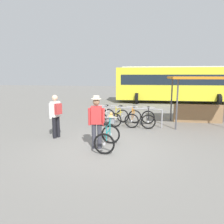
{
  "coord_description": "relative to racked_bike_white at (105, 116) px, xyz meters",
  "views": [
    {
      "loc": [
        1.33,
        -6.34,
        2.35
      ],
      "look_at": [
        0.06,
        1.18,
        1.0
      ],
      "focal_mm": 33.13,
      "sensor_mm": 36.0,
      "label": 1
    }
  ],
  "objects": [
    {
      "name": "ground_plane",
      "position": [
        0.67,
        -3.44,
        -0.37
      ],
      "size": [
        80.0,
        80.0,
        0.0
      ],
      "primitive_type": "plane",
      "color": "slate"
    },
    {
      "name": "bike_rack_rail",
      "position": [
        1.13,
        -0.29,
        0.3
      ],
      "size": [
        3.2,
        0.37,
        0.88
      ],
      "color": "#99999E",
      "rests_on": "ground"
    },
    {
      "name": "racked_bike_white",
      "position": [
        0.0,
        0.0,
        0.0
      ],
      "size": [
        0.85,
        1.21,
        0.97
      ],
      "color": "black",
      "rests_on": "ground"
    },
    {
      "name": "racked_bike_yellow",
      "position": [
        0.7,
        -0.07,
        0.0
      ],
      "size": [
        0.9,
        1.21,
        0.97
      ],
      "color": "black",
      "rests_on": "ground"
    },
    {
      "name": "racked_bike_orange",
      "position": [
        1.39,
        -0.14,
        -0.0
      ],
      "size": [
        0.74,
        1.14,
        0.97
      ],
      "color": "black",
      "rests_on": "ground"
    },
    {
      "name": "racked_bike_black",
      "position": [
        2.09,
        -0.2,
        -0.0
      ],
      "size": [
        0.67,
        1.1,
        0.97
      ],
      "color": "black",
      "rests_on": "ground"
    },
    {
      "name": "featured_bicycle",
      "position": [
        0.79,
        -3.34,
        0.12
      ],
      "size": [
        0.68,
        1.21,
        1.09
      ],
      "color": "black",
      "rests_on": "ground"
    },
    {
      "name": "person_with_featured_bike",
      "position": [
        0.43,
        -3.5,
        0.58
      ],
      "size": [
        0.53,
        0.32,
        1.72
      ],
      "color": "#383842",
      "rests_on": "ground"
    },
    {
      "name": "pedestrian_with_backpack",
      "position": [
        -1.36,
        -2.61,
        0.57
      ],
      "size": [
        0.43,
        0.49,
        1.64
      ],
      "color": "black",
      "rests_on": "ground"
    },
    {
      "name": "bus_distant",
      "position": [
        4.37,
        8.93,
        1.37
      ],
      "size": [
        10.08,
        3.63,
        3.08
      ],
      "color": "yellow",
      "rests_on": "ground"
    },
    {
      "name": "market_stall",
      "position": [
        4.58,
        0.68,
        1.03
      ],
      "size": [
        3.14,
        2.36,
        2.3
      ],
      "color": "#4C4C51",
      "rests_on": "ground"
    }
  ]
}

